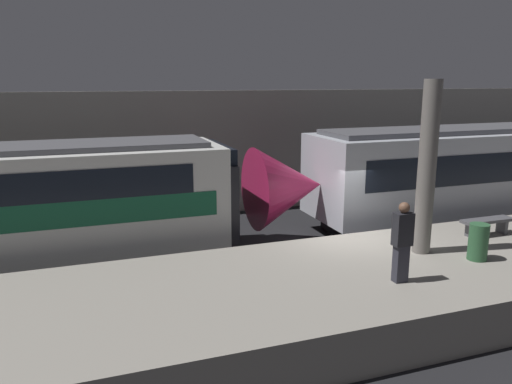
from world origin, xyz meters
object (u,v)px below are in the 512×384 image
(support_pillar_near, at_px, (427,169))
(train_modern, at_px, (510,171))
(person_waiting, at_px, (402,240))
(trash_bin, at_px, (478,242))
(platform_bench, at_px, (487,223))

(support_pillar_near, height_order, train_modern, support_pillar_near)
(train_modern, bearing_deg, support_pillar_near, -149.13)
(person_waiting, distance_m, trash_bin, 2.54)
(train_modern, bearing_deg, person_waiting, -147.12)
(person_waiting, distance_m, platform_bench, 4.49)
(train_modern, height_order, trash_bin, train_modern)
(support_pillar_near, bearing_deg, person_waiting, -139.07)
(support_pillar_near, height_order, person_waiting, support_pillar_near)
(person_waiting, bearing_deg, support_pillar_near, 40.93)
(train_modern, xyz_separation_m, person_waiting, (-8.70, -5.63, 0.09))
(support_pillar_near, xyz_separation_m, train_modern, (7.13, 4.26, -1.24))
(trash_bin, bearing_deg, train_modern, 39.43)
(support_pillar_near, height_order, trash_bin, support_pillar_near)
(platform_bench, distance_m, trash_bin, 2.12)
(support_pillar_near, relative_size, trash_bin, 4.80)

